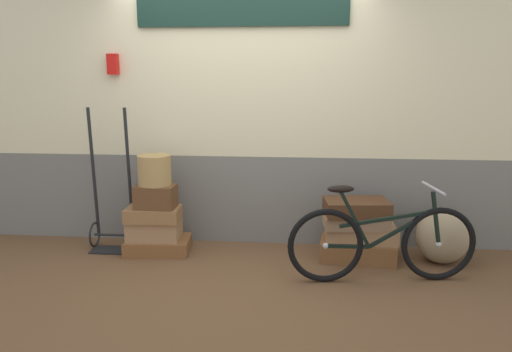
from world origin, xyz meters
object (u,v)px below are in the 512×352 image
at_px(suitcase_2, 153,214).
at_px(suitcase_7, 356,208).
at_px(suitcase_6, 356,221).
at_px(burlap_sack, 443,236).
at_px(suitcase_5, 360,232).
at_px(suitcase_3, 156,197).
at_px(suitcase_0, 158,245).
at_px(wicker_basket, 154,170).
at_px(suitcase_4, 358,250).
at_px(suitcase_1, 155,229).
at_px(bicycle, 382,242).
at_px(luggage_trolley, 113,214).

height_order(suitcase_2, suitcase_7, suitcase_7).
distance_m(suitcase_6, burlap_sack, 0.80).
bearing_deg(burlap_sack, suitcase_5, 176.56).
distance_m(suitcase_3, burlap_sack, 2.69).
bearing_deg(burlap_sack, suitcase_0, 179.26).
xyz_separation_m(suitcase_2, suitcase_3, (0.03, -0.01, 0.17)).
bearing_deg(suitcase_2, suitcase_3, -16.73).
height_order(suitcase_7, wicker_basket, wicker_basket).
relative_size(suitcase_0, burlap_sack, 1.17).
xyz_separation_m(suitcase_4, suitcase_5, (0.02, 0.02, 0.16)).
xyz_separation_m(suitcase_1, wicker_basket, (0.03, -0.02, 0.59)).
xyz_separation_m(suitcase_0, bicycle, (2.06, -0.51, 0.27)).
bearing_deg(suitcase_2, burlap_sack, -2.63).
distance_m(suitcase_1, suitcase_3, 0.34).
relative_size(suitcase_6, wicker_basket, 1.86).
bearing_deg(suitcase_0, suitcase_2, -127.69).
relative_size(suitcase_6, burlap_sack, 1.12).
relative_size(suitcase_0, suitcase_2, 1.20).
height_order(suitcase_0, suitcase_1, suitcase_1).
relative_size(suitcase_4, bicycle, 0.44).
bearing_deg(wicker_basket, luggage_trolley, 169.06).
relative_size(suitcase_1, suitcase_2, 0.97).
relative_size(luggage_trolley, bicycle, 0.89).
height_order(suitcase_1, suitcase_2, suitcase_2).
bearing_deg(suitcase_3, suitcase_5, 3.25).
xyz_separation_m(wicker_basket, bicycle, (2.06, -0.49, -0.48)).
bearing_deg(luggage_trolley, suitcase_4, -2.05).
relative_size(suitcase_0, luggage_trolley, 0.44).
bearing_deg(suitcase_3, suitcase_1, 132.03).
distance_m(suitcase_6, bicycle, 0.50).
bearing_deg(suitcase_6, suitcase_3, 177.30).
height_order(suitcase_6, suitcase_7, suitcase_7).
relative_size(suitcase_7, bicycle, 0.36).
height_order(suitcase_2, wicker_basket, wicker_basket).
relative_size(suitcase_4, luggage_trolley, 0.49).
height_order(suitcase_3, burlap_sack, suitcase_3).
bearing_deg(wicker_basket, suitcase_1, 147.06).
distance_m(suitcase_7, luggage_trolley, 2.37).
relative_size(suitcase_2, burlap_sack, 0.98).
xyz_separation_m(suitcase_0, suitcase_7, (1.89, -0.04, 0.44)).
xyz_separation_m(suitcase_2, bicycle, (2.08, -0.47, -0.05)).
bearing_deg(wicker_basket, bicycle, -13.42).
relative_size(suitcase_1, bicycle, 0.31).
bearing_deg(suitcase_1, suitcase_3, -52.37).
bearing_deg(suitcase_5, luggage_trolley, 178.61).
bearing_deg(suitcase_4, suitcase_1, -174.76).
distance_m(suitcase_1, suitcase_2, 0.17).
bearing_deg(wicker_basket, suitcase_6, -0.52).
bearing_deg(suitcase_4, suitcase_7, -137.22).
relative_size(suitcase_3, suitcase_5, 0.57).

